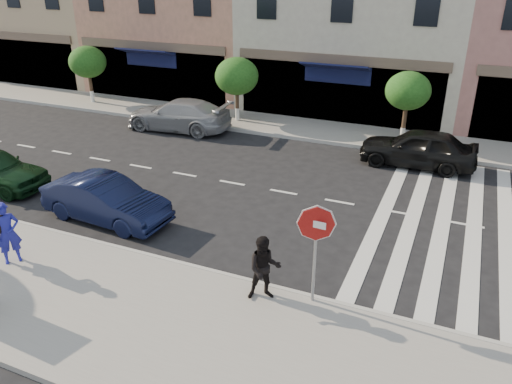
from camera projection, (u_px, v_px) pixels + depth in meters
name	position (u px, v px, depth m)	size (l,w,h in m)	color
ground	(234.00, 247.00, 14.10)	(120.00, 120.00, 0.00)	black
sidewalk_near	(160.00, 325.00, 10.95)	(60.00, 4.50, 0.15)	gray
sidewalk_far	(336.00, 133.00, 23.23)	(60.00, 3.00, 0.15)	gray
building_centre	(364.00, 0.00, 26.12)	(11.00, 9.00, 11.00)	beige
street_tree_wa	(88.00, 62.00, 27.15)	(2.00, 2.00, 3.05)	#473323
street_tree_wb	(237.00, 76.00, 23.92)	(2.10, 2.10, 3.06)	#473323
street_tree_c	(408.00, 91.00, 21.02)	(1.90, 1.90, 3.04)	#473323
stop_sign	(316.00, 233.00, 10.88)	(0.88, 0.12, 2.48)	gray
photographer	(8.00, 233.00, 12.81)	(0.62, 0.41, 1.69)	navy
walker	(264.00, 268.00, 11.41)	(0.78, 0.61, 1.60)	black
car_near_mid	(106.00, 200.00, 15.28)	(1.44, 4.14, 1.36)	black
car_far_left	(178.00, 115.00, 23.57)	(2.05, 5.05, 1.47)	gray
car_far_mid	(418.00, 148.00, 19.36)	(1.77, 4.40, 1.50)	black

